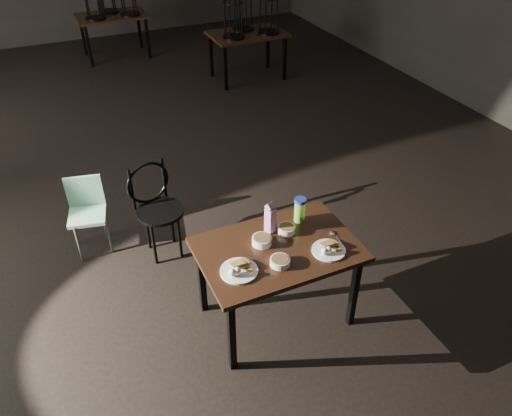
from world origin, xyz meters
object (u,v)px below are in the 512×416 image
juice_carton (270,218)px  bentwood_chair (156,203)px  water_bottle (300,210)px  main_table (278,255)px  school_chair (87,208)px

juice_carton → bentwood_chair: 1.27m
water_bottle → main_table: bearing=-143.1°
water_bottle → school_chair: water_bottle is taller
juice_carton → school_chair: bearing=132.1°
juice_carton → water_bottle: bearing=5.3°
main_table → juice_carton: (0.03, 0.20, 0.20)m
main_table → juice_carton: size_ratio=4.42×
bentwood_chair → school_chair: (-0.58, 0.34, -0.10)m
water_bottle → bentwood_chair: water_bottle is taller
juice_carton → school_chair: size_ratio=0.37×
juice_carton → main_table: bearing=-98.7°
juice_carton → bentwood_chair: size_ratio=0.30×
main_table → juice_carton: 0.29m
school_chair → bentwood_chair: bearing=-17.7°
main_table → juice_carton: bearing=81.3°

